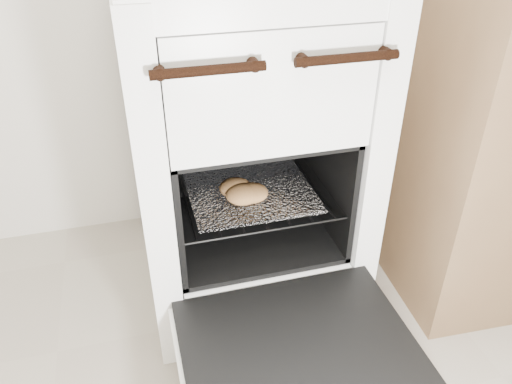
{
  "coord_description": "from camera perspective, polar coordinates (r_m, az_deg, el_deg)",
  "views": [
    {
      "loc": [
        -0.08,
        0.12,
        0.98
      ],
      "look_at": [
        0.18,
        1.08,
        0.35
      ],
      "focal_mm": 35.0,
      "sensor_mm": 36.0,
      "label": 1
    }
  ],
  "objects": [
    {
      "name": "baked_rolls",
      "position": [
        1.19,
        -1.51,
        0.06
      ],
      "size": [
        0.13,
        0.14,
        0.04
      ],
      "color": "tan",
      "rests_on": "foil_sheet"
    },
    {
      "name": "stove",
      "position": [
        1.25,
        -1.56,
        4.76
      ],
      "size": [
        0.53,
        0.59,
        0.81
      ],
      "color": "white",
      "rests_on": "ground"
    },
    {
      "name": "oven_rack",
      "position": [
        1.24,
        -0.86,
        0.27
      ],
      "size": [
        0.39,
        0.37,
        0.01
      ],
      "color": "black",
      "rests_on": "stove"
    },
    {
      "name": "foil_sheet",
      "position": [
        1.23,
        -0.65,
        0.06
      ],
      "size": [
        0.3,
        0.27,
        0.01
      ],
      "primitive_type": "cube",
      "color": "white",
      "rests_on": "oven_rack"
    },
    {
      "name": "oven_door",
      "position": [
        1.05,
        4.78,
        -17.34
      ],
      "size": [
        0.48,
        0.37,
        0.03
      ],
      "color": "black",
      "rests_on": "stove"
    }
  ]
}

